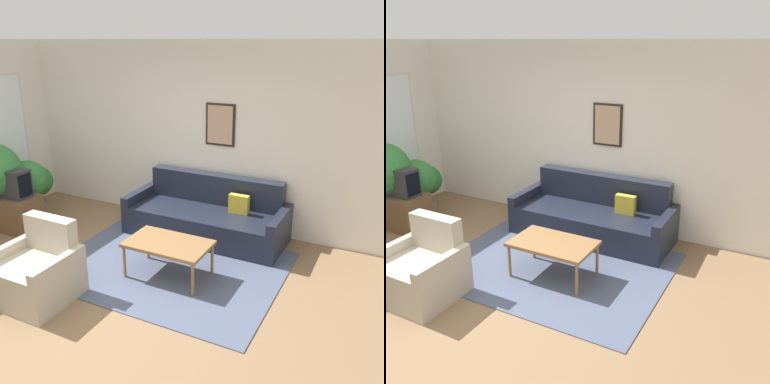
# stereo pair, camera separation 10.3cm
# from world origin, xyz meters

# --- Properties ---
(ground_plane) EXTENTS (16.00, 16.00, 0.00)m
(ground_plane) POSITION_xyz_m (0.00, 0.00, 0.00)
(ground_plane) COLOR #846647
(area_rug) EXTENTS (2.79, 2.15, 0.01)m
(area_rug) POSITION_xyz_m (0.46, 0.99, 0.01)
(area_rug) COLOR #4C5670
(area_rug) RESTS_ON ground_plane
(wall_back) EXTENTS (8.00, 0.09, 2.70)m
(wall_back) POSITION_xyz_m (0.00, 2.50, 1.35)
(wall_back) COLOR silver
(wall_back) RESTS_ON ground_plane
(couch) EXTENTS (2.28, 0.90, 0.85)m
(couch) POSITION_xyz_m (0.50, 2.04, 0.29)
(couch) COLOR #1E2333
(couch) RESTS_ON ground_plane
(coffee_table) EXTENTS (0.98, 0.60, 0.45)m
(coffee_table) POSITION_xyz_m (0.57, 0.79, 0.41)
(coffee_table) COLOR olive
(coffee_table) RESTS_ON ground_plane
(tv_stand) EXTENTS (0.72, 0.51, 0.52)m
(tv_stand) POSITION_xyz_m (-2.17, 0.98, 0.26)
(tv_stand) COLOR brown
(tv_stand) RESTS_ON ground_plane
(tv) EXTENTS (0.59, 0.28, 0.42)m
(tv) POSITION_xyz_m (-2.17, 0.98, 0.73)
(tv) COLOR #2D2D33
(tv) RESTS_ON tv_stand
(armchair) EXTENTS (0.82, 0.76, 0.86)m
(armchair) POSITION_xyz_m (-0.49, -0.22, 0.29)
(armchair) COLOR #B2A893
(armchair) RESTS_ON ground_plane
(potted_plant_by_window) EXTENTS (0.48, 0.48, 0.78)m
(potted_plant_by_window) POSITION_xyz_m (-2.31, 1.62, 0.50)
(potted_plant_by_window) COLOR slate
(potted_plant_by_window) RESTS_ON ground_plane
(potted_plant_small) EXTENTS (0.61, 0.61, 0.93)m
(potted_plant_small) POSITION_xyz_m (-2.31, 1.41, 0.60)
(potted_plant_small) COLOR #383D42
(potted_plant_small) RESTS_ON ground_plane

